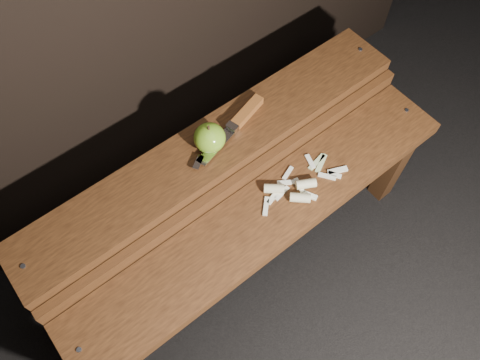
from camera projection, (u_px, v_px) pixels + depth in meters
ground at (251, 256)px, 1.63m from camera, size 60.00×60.00×0.00m
bench_front_tier at (267, 227)px, 1.30m from camera, size 1.20×0.20×0.42m
bench_rear_tier at (217, 161)px, 1.34m from camera, size 1.20×0.21×0.50m
apple at (210, 138)px, 1.23m from camera, size 0.09×0.09×0.09m
knife at (239, 121)px, 1.29m from camera, size 0.29×0.10×0.03m
apple_scraps at (297, 187)px, 1.28m from camera, size 0.28×0.13×0.03m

